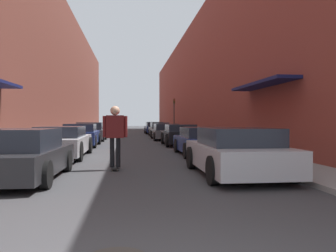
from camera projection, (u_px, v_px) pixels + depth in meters
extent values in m
plane|color=#38383A|center=(130.00, 139.00, 25.84)|extent=(130.72, 130.72, 0.00)
cube|color=gray|center=(80.00, 135.00, 31.17)|extent=(1.80, 59.42, 0.12)
cube|color=gray|center=(178.00, 135.00, 32.29)|extent=(1.80, 59.42, 0.12)
cube|color=brown|center=(48.00, 71.00, 30.73)|extent=(4.00, 59.42, 12.17)
cube|color=brown|center=(207.00, 83.00, 32.56)|extent=(4.00, 59.42, 10.48)
cube|color=#141947|center=(262.00, 84.00, 13.14)|extent=(1.00, 4.80, 0.12)
cube|color=#232326|center=(21.00, 161.00, 7.97)|extent=(1.88, 3.95, 0.58)
cube|color=#232833|center=(18.00, 139.00, 7.76)|extent=(1.62, 2.06, 0.50)
cylinder|color=black|center=(2.00, 162.00, 9.07)|extent=(0.18, 0.61, 0.61)
cylinder|color=black|center=(67.00, 161.00, 9.28)|extent=(0.18, 0.61, 0.61)
cylinder|color=black|center=(46.00, 175.00, 6.87)|extent=(0.18, 0.61, 0.61)
cube|color=#B7B7BC|center=(63.00, 144.00, 12.89)|extent=(1.85, 4.82, 0.62)
cube|color=#232833|center=(62.00, 132.00, 12.65)|extent=(1.59, 2.52, 0.40)
cylinder|color=black|center=(49.00, 146.00, 14.27)|extent=(0.18, 0.71, 0.71)
cylinder|color=black|center=(90.00, 145.00, 14.47)|extent=(0.18, 0.71, 0.71)
cylinder|color=black|center=(29.00, 152.00, 11.32)|extent=(0.18, 0.71, 0.71)
cylinder|color=black|center=(80.00, 151.00, 11.53)|extent=(0.18, 0.71, 0.71)
cube|color=navy|center=(81.00, 137.00, 18.46)|extent=(1.90, 4.45, 0.66)
cube|color=#232833|center=(81.00, 128.00, 18.23)|extent=(1.63, 2.33, 0.42)
cylinder|color=black|center=(70.00, 139.00, 19.71)|extent=(0.18, 0.69, 0.69)
cylinder|color=black|center=(99.00, 139.00, 19.92)|extent=(0.18, 0.69, 0.69)
cylinder|color=black|center=(60.00, 142.00, 17.00)|extent=(0.18, 0.69, 0.69)
cylinder|color=black|center=(94.00, 142.00, 17.21)|extent=(0.18, 0.69, 0.69)
cube|color=#515459|center=(91.00, 134.00, 23.62)|extent=(1.95, 3.93, 0.63)
cube|color=#232833|center=(91.00, 126.00, 23.42)|extent=(1.71, 2.05, 0.51)
cylinder|color=black|center=(80.00, 136.00, 24.72)|extent=(0.18, 0.64, 0.64)
cylinder|color=black|center=(105.00, 135.00, 24.94)|extent=(0.18, 0.64, 0.64)
cylinder|color=black|center=(75.00, 137.00, 22.31)|extent=(0.18, 0.64, 0.64)
cylinder|color=black|center=(103.00, 137.00, 22.53)|extent=(0.18, 0.64, 0.64)
cube|color=#515459|center=(98.00, 132.00, 28.52)|extent=(1.86, 4.73, 0.61)
cube|color=#232833|center=(98.00, 126.00, 28.28)|extent=(1.63, 2.46, 0.41)
cylinder|color=black|center=(90.00, 133.00, 29.87)|extent=(0.18, 0.67, 0.67)
cylinder|color=black|center=(110.00, 133.00, 30.08)|extent=(0.18, 0.67, 0.67)
cylinder|color=black|center=(85.00, 134.00, 26.96)|extent=(0.18, 0.67, 0.67)
cylinder|color=black|center=(108.00, 134.00, 27.17)|extent=(0.18, 0.67, 0.67)
cube|color=#232326|center=(104.00, 130.00, 34.34)|extent=(1.81, 4.40, 0.63)
cube|color=#232833|center=(104.00, 125.00, 34.11)|extent=(1.57, 2.30, 0.40)
cylinder|color=black|center=(97.00, 131.00, 35.59)|extent=(0.18, 0.70, 0.70)
cylinder|color=black|center=(113.00, 131.00, 35.79)|extent=(0.18, 0.70, 0.70)
cylinder|color=black|center=(94.00, 132.00, 32.89)|extent=(0.18, 0.70, 0.70)
cylinder|color=black|center=(111.00, 132.00, 33.09)|extent=(0.18, 0.70, 0.70)
cube|color=#B7B7BC|center=(235.00, 156.00, 8.64)|extent=(1.98, 4.12, 0.62)
cube|color=#232833|center=(238.00, 137.00, 8.43)|extent=(1.73, 2.15, 0.44)
cylinder|color=black|center=(191.00, 158.00, 9.80)|extent=(0.18, 0.66, 0.66)
cylinder|color=black|center=(252.00, 157.00, 10.02)|extent=(0.18, 0.66, 0.66)
cylinder|color=black|center=(213.00, 170.00, 7.27)|extent=(0.18, 0.66, 0.66)
cylinder|color=black|center=(294.00, 169.00, 7.50)|extent=(0.18, 0.66, 0.66)
cube|color=navy|center=(201.00, 144.00, 13.66)|extent=(1.76, 4.07, 0.59)
cube|color=#232833|center=(202.00, 132.00, 13.45)|extent=(1.53, 2.12, 0.41)
cylinder|color=black|center=(177.00, 146.00, 14.81)|extent=(0.18, 0.62, 0.62)
cylinder|color=black|center=(213.00, 145.00, 15.00)|extent=(0.18, 0.62, 0.62)
cylinder|color=black|center=(186.00, 151.00, 12.32)|extent=(0.18, 0.62, 0.62)
cylinder|color=black|center=(229.00, 150.00, 12.52)|extent=(0.18, 0.62, 0.62)
cube|color=black|center=(180.00, 137.00, 19.17)|extent=(1.80, 4.06, 0.63)
cube|color=#232833|center=(180.00, 128.00, 18.96)|extent=(1.57, 2.11, 0.40)
cylinder|color=black|center=(163.00, 138.00, 20.31)|extent=(0.18, 0.72, 0.72)
cylinder|color=black|center=(190.00, 138.00, 20.52)|extent=(0.18, 0.72, 0.72)
cylinder|color=black|center=(167.00, 141.00, 17.82)|extent=(0.18, 0.72, 0.72)
cylinder|color=black|center=(199.00, 140.00, 18.03)|extent=(0.18, 0.72, 0.72)
cube|color=#515459|center=(166.00, 133.00, 25.06)|extent=(1.94, 4.79, 0.59)
cube|color=#232833|center=(166.00, 127.00, 24.82)|extent=(1.70, 2.49, 0.45)
cylinder|color=black|center=(152.00, 135.00, 26.43)|extent=(0.18, 0.63, 0.63)
cylinder|color=black|center=(175.00, 135.00, 26.65)|extent=(0.18, 0.63, 0.63)
cylinder|color=black|center=(155.00, 136.00, 23.48)|extent=(0.18, 0.63, 0.63)
cylinder|color=black|center=(181.00, 136.00, 23.70)|extent=(0.18, 0.63, 0.63)
cube|color=#232326|center=(159.00, 131.00, 30.93)|extent=(1.82, 4.59, 0.68)
cube|color=#232833|center=(160.00, 125.00, 30.69)|extent=(1.58, 2.39, 0.44)
cylinder|color=black|center=(149.00, 132.00, 32.23)|extent=(0.18, 0.61, 0.61)
cylinder|color=black|center=(167.00, 132.00, 32.44)|extent=(0.18, 0.61, 0.61)
cylinder|color=black|center=(151.00, 133.00, 29.42)|extent=(0.18, 0.61, 0.61)
cylinder|color=black|center=(170.00, 133.00, 29.63)|extent=(0.18, 0.61, 0.61)
cube|color=navy|center=(154.00, 129.00, 36.64)|extent=(1.99, 4.68, 0.68)
cube|color=#232833|center=(154.00, 124.00, 36.40)|extent=(1.72, 2.44, 0.47)
cylinder|color=black|center=(145.00, 131.00, 37.96)|extent=(0.18, 0.61, 0.61)
cylinder|color=black|center=(161.00, 131.00, 38.18)|extent=(0.18, 0.61, 0.61)
cylinder|color=black|center=(146.00, 131.00, 35.10)|extent=(0.18, 0.61, 0.61)
cylinder|color=black|center=(164.00, 131.00, 35.32)|extent=(0.18, 0.61, 0.61)
cube|color=black|center=(115.00, 167.00, 9.59)|extent=(0.20, 0.78, 0.02)
cylinder|color=beige|center=(113.00, 168.00, 9.83)|extent=(0.03, 0.06, 0.06)
cylinder|color=beige|center=(118.00, 168.00, 9.85)|extent=(0.03, 0.06, 0.06)
cylinder|color=beige|center=(112.00, 170.00, 9.34)|extent=(0.03, 0.06, 0.06)
cylinder|color=beige|center=(118.00, 170.00, 9.36)|extent=(0.03, 0.06, 0.06)
cylinder|color=black|center=(112.00, 153.00, 9.58)|extent=(0.13, 0.13, 0.86)
cylinder|color=black|center=(118.00, 152.00, 9.60)|extent=(0.13, 0.13, 0.86)
cube|color=maroon|center=(115.00, 127.00, 9.57)|extent=(0.51, 0.23, 0.66)
sphere|color=tan|center=(115.00, 111.00, 9.57)|extent=(0.28, 0.28, 0.28)
cylinder|color=maroon|center=(104.00, 127.00, 9.54)|extent=(0.10, 0.10, 0.62)
cylinder|color=maroon|center=(126.00, 127.00, 9.61)|extent=(0.10, 0.10, 0.62)
cylinder|color=#2D2D2D|center=(174.00, 117.00, 32.32)|extent=(0.10, 0.10, 3.48)
cube|color=#332D0F|center=(174.00, 101.00, 32.30)|extent=(0.16, 0.16, 0.45)
sphere|color=red|center=(174.00, 100.00, 32.21)|extent=(0.11, 0.11, 0.11)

